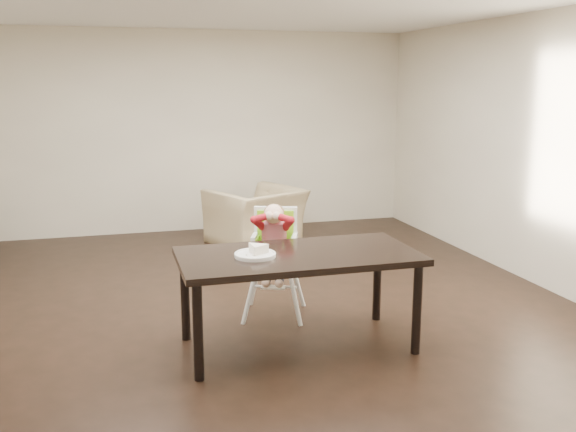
% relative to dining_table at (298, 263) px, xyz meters
% --- Properties ---
extents(ground, '(7.00, 7.00, 0.00)m').
position_rel_dining_table_xyz_m(ground, '(-0.22, 0.75, -0.67)').
color(ground, black).
rests_on(ground, ground).
extents(room_walls, '(6.02, 7.02, 2.71)m').
position_rel_dining_table_xyz_m(room_walls, '(-0.22, 0.75, 1.18)').
color(room_walls, beige).
rests_on(room_walls, ground).
extents(dining_table, '(1.80, 0.90, 0.75)m').
position_rel_dining_table_xyz_m(dining_table, '(0.00, 0.00, 0.00)').
color(dining_table, black).
rests_on(dining_table, ground).
extents(high_chair, '(0.53, 0.53, 1.00)m').
position_rel_dining_table_xyz_m(high_chair, '(0.00, 0.73, 0.03)').
color(high_chair, white).
rests_on(high_chair, ground).
extents(plate, '(0.34, 0.34, 0.09)m').
position_rel_dining_table_xyz_m(plate, '(-0.33, -0.01, 0.11)').
color(plate, white).
rests_on(plate, dining_table).
extents(armchair, '(1.25, 1.09, 0.92)m').
position_rel_dining_table_xyz_m(armchair, '(0.43, 3.30, -0.21)').
color(armchair, tan).
rests_on(armchair, ground).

